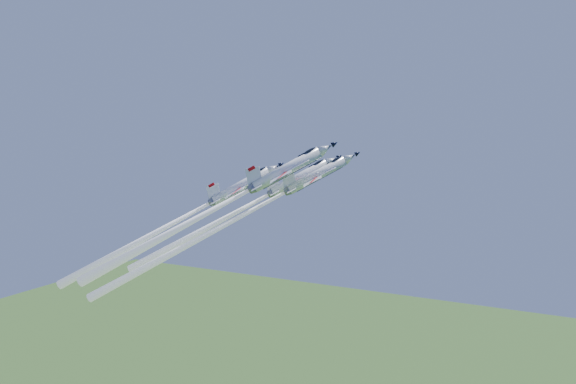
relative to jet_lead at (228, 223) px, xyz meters
The scene contains 4 objects.
jet_lead is the anchor object (origin of this frame).
jet_left 6.70m from the jet_lead, 104.98° to the left, with size 31.32×17.09×29.18m.
jet_right 5.35m from the jet_lead, 91.91° to the right, with size 34.81×18.98×32.50m.
jet_slot 10.50m from the jet_lead, behind, with size 32.63×17.76×30.64m.
Camera 1 is at (51.75, -98.27, 117.24)m, focal length 40.00 mm.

